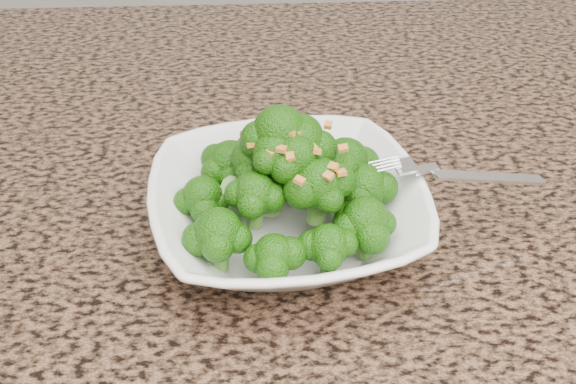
{
  "coord_description": "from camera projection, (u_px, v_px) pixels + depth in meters",
  "views": [
    {
      "loc": [
        -0.04,
        -0.21,
        1.3
      ],
      "look_at": [
        -0.01,
        0.28,
        0.95
      ],
      "focal_mm": 45.0,
      "sensor_mm": 36.0,
      "label": 1
    }
  ],
  "objects": [
    {
      "name": "bowl",
      "position": [
        288.0,
        212.0,
        0.61
      ],
      "size": [
        0.26,
        0.26,
        0.06
      ],
      "primitive_type": "imported",
      "rotation": [
        0.0,
        0.0,
        0.13
      ],
      "color": "white",
      "rests_on": "granite_counter"
    },
    {
      "name": "broccoli_pile",
      "position": [
        288.0,
        146.0,
        0.57
      ],
      "size": [
        0.2,
        0.2,
        0.08
      ],
      "primitive_type": null,
      "color": "#20630B",
      "rests_on": "bowl"
    },
    {
      "name": "garlic_topping",
      "position": [
        288.0,
        99.0,
        0.55
      ],
      "size": [
        0.12,
        0.12,
        0.01
      ],
      "primitive_type": null,
      "color": "orange",
      "rests_on": "broccoli_pile"
    },
    {
      "name": "granite_counter",
      "position": [
        301.0,
        234.0,
        0.66
      ],
      "size": [
        1.64,
        1.04,
        0.03
      ],
      "primitive_type": "cube",
      "color": "brown",
      "rests_on": "cabinet"
    },
    {
      "name": "fork",
      "position": [
        430.0,
        169.0,
        0.6
      ],
      "size": [
        0.17,
        0.06,
        0.01
      ],
      "primitive_type": null,
      "rotation": [
        0.0,
        0.0,
        0.17
      ],
      "color": "silver",
      "rests_on": "bowl"
    }
  ]
}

